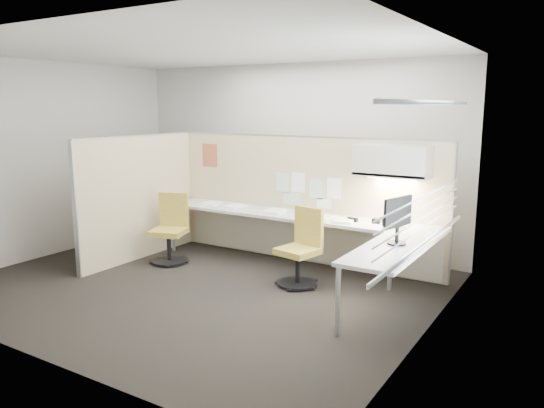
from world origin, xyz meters
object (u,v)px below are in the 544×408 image
Objects in this scene: desk at (310,228)px; monitor at (398,217)px; chair_left at (170,231)px; phone at (393,222)px; chair_right at (301,250)px.

desk is 7.96× the size of monitor.
monitor is at bearing -20.53° from chair_left.
phone is at bearing 36.08° from monitor.
phone is at bearing -4.91° from chair_left.
chair_right is (0.12, -0.46, -0.16)m from desk.
monitor is at bearing -25.98° from desk.
chair_left is at bearing -163.57° from desk.
monitor reaches higher than chair_right.
desk is 1.07m from phone.
phone is (2.95, 0.73, 0.34)m from chair_left.
chair_right is at bearing -75.85° from desk.
monitor is 0.92m from phone.
desk is 2.00m from chair_left.
phone is (-0.33, 0.83, -0.24)m from monitor.
chair_left is at bearing -149.24° from phone.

